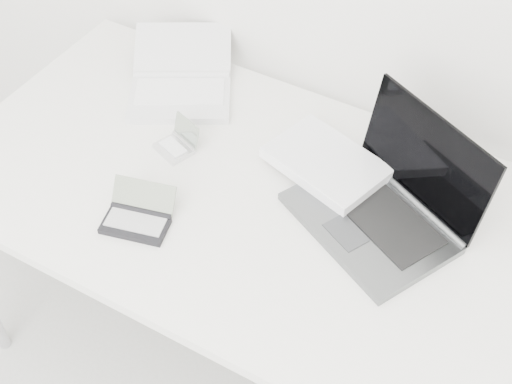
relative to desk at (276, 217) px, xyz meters
The scene contains 5 objects.
desk is the anchor object (origin of this frame).
laptop_large 0.22m from the desk, 32.32° to the left, with size 0.54×0.42×0.24m.
netbook_open_white 0.48m from the desk, 150.65° to the left, with size 0.40×0.42×0.08m.
pda_silver 0.31m from the desk, behind, with size 0.11×0.11×0.07m.
palmtop_charcoal 0.32m from the desk, 140.13° to the right, with size 0.17×0.16×0.07m.
Camera 1 is at (0.50, 0.58, 1.94)m, focal length 50.00 mm.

